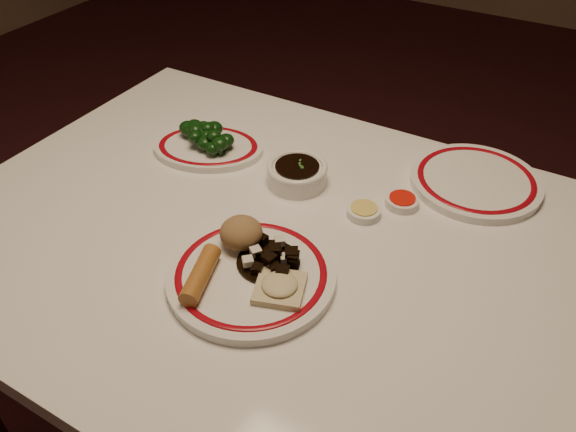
% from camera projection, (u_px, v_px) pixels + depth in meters
% --- Properties ---
extents(dining_table, '(1.20, 0.90, 0.75)m').
position_uv_depth(dining_table, '(268.00, 268.00, 1.07)').
color(dining_table, white).
rests_on(dining_table, ground).
extents(main_plate, '(0.35, 0.35, 0.02)m').
position_uv_depth(main_plate, '(251.00, 275.00, 0.91)').
color(main_plate, white).
rests_on(main_plate, dining_table).
extents(rice_mound, '(0.07, 0.07, 0.05)m').
position_uv_depth(rice_mound, '(241.00, 233.00, 0.94)').
color(rice_mound, '#956F46').
rests_on(rice_mound, main_plate).
extents(spring_roll, '(0.06, 0.12, 0.03)m').
position_uv_depth(spring_roll, '(201.00, 275.00, 0.88)').
color(spring_roll, '#AC6B2A').
rests_on(spring_roll, main_plate).
extents(fried_wonton, '(0.10, 0.10, 0.02)m').
position_uv_depth(fried_wonton, '(280.00, 287.00, 0.87)').
color(fried_wonton, beige).
rests_on(fried_wonton, main_plate).
extents(stirfry_heap, '(0.11, 0.11, 0.03)m').
position_uv_depth(stirfry_heap, '(273.00, 259.00, 0.92)').
color(stirfry_heap, black).
rests_on(stirfry_heap, main_plate).
extents(broccoli_plate, '(0.28, 0.27, 0.02)m').
position_uv_depth(broccoli_plate, '(208.00, 147.00, 1.21)').
color(broccoli_plate, white).
rests_on(broccoli_plate, dining_table).
extents(broccoli_pile, '(0.14, 0.09, 0.05)m').
position_uv_depth(broccoli_pile, '(205.00, 134.00, 1.20)').
color(broccoli_pile, '#23471C').
rests_on(broccoli_pile, broccoli_plate).
extents(soy_bowl, '(0.12, 0.12, 0.04)m').
position_uv_depth(soy_bowl, '(297.00, 175.00, 1.12)').
color(soy_bowl, white).
rests_on(soy_bowl, dining_table).
extents(sweet_sour_dish, '(0.06, 0.06, 0.02)m').
position_uv_depth(sweet_sour_dish, '(402.00, 201.00, 1.07)').
color(sweet_sour_dish, white).
rests_on(sweet_sour_dish, dining_table).
extents(mustard_dish, '(0.06, 0.06, 0.02)m').
position_uv_depth(mustard_dish, '(364.00, 211.00, 1.05)').
color(mustard_dish, white).
rests_on(mustard_dish, dining_table).
extents(far_plate, '(0.32, 0.32, 0.02)m').
position_uv_depth(far_plate, '(476.00, 181.00, 1.12)').
color(far_plate, white).
rests_on(far_plate, dining_table).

